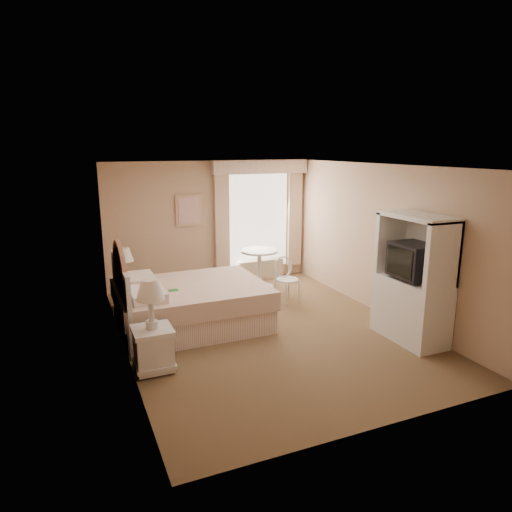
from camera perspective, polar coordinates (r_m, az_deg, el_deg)
name	(u,v)px	position (r m, az deg, el deg)	size (l,w,h in m)	color
room	(266,251)	(6.77, 1.30, 0.57)	(4.21, 5.51, 2.51)	brown
window	(260,217)	(9.56, 0.48, 4.93)	(2.05, 0.22, 2.51)	white
framed_art	(189,210)	(9.10, -8.40, 5.68)	(0.52, 0.04, 0.62)	tan
bed	(185,304)	(7.24, -8.92, -5.94)	(2.26, 1.78, 1.57)	tan
nightstand_near	(153,337)	(5.93, -12.79, -9.88)	(0.49, 0.49, 1.18)	silver
nightstand_far	(126,286)	(8.25, -15.93, -3.68)	(0.44, 0.44, 1.07)	silver
round_table	(259,263)	(9.07, 0.42, -0.84)	(0.74, 0.74, 0.78)	silver
cafe_chair	(286,276)	(8.30, 3.71, -2.49)	(0.47, 0.47, 0.83)	silver
armoire	(413,289)	(6.97, 18.98, -3.91)	(0.56, 1.11, 1.85)	silver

